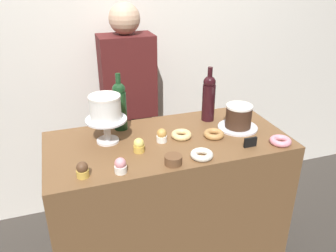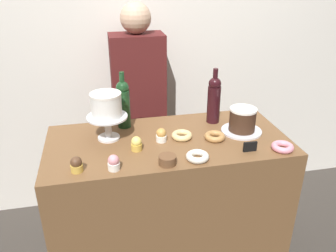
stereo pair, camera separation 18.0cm
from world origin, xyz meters
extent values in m
cube|color=silver|center=(0.00, 0.88, 1.30)|extent=(6.00, 0.05, 2.60)
cube|color=brown|center=(0.00, 0.00, 0.48)|extent=(1.29, 0.61, 0.96)
cylinder|color=silver|center=(-0.31, 0.08, 0.96)|extent=(0.12, 0.12, 0.01)
cylinder|color=silver|center=(-0.31, 0.08, 1.03)|extent=(0.04, 0.04, 0.11)
cylinder|color=silver|center=(-0.31, 0.08, 1.09)|extent=(0.21, 0.21, 0.01)
cylinder|color=white|center=(-0.31, 0.08, 1.15)|extent=(0.16, 0.16, 0.11)
cylinder|color=white|center=(-0.31, 0.08, 1.21)|extent=(0.16, 0.16, 0.01)
cylinder|color=silver|center=(0.42, 0.01, 0.96)|extent=(0.23, 0.23, 0.01)
cylinder|color=#3D2619|center=(0.42, 0.01, 1.03)|extent=(0.14, 0.14, 0.12)
cylinder|color=white|center=(0.42, 0.01, 1.09)|extent=(0.15, 0.15, 0.01)
cylinder|color=#193D1E|center=(-0.21, 0.21, 1.07)|extent=(0.08, 0.08, 0.22)
sphere|color=#193D1E|center=(-0.21, 0.21, 1.19)|extent=(0.07, 0.07, 0.07)
cylinder|color=#193D1E|center=(-0.21, 0.21, 1.25)|extent=(0.03, 0.03, 0.08)
cylinder|color=black|center=(0.31, 0.17, 1.07)|extent=(0.08, 0.08, 0.22)
sphere|color=black|center=(0.31, 0.17, 1.19)|extent=(0.07, 0.07, 0.07)
cylinder|color=black|center=(0.31, 0.17, 1.25)|extent=(0.03, 0.03, 0.08)
cylinder|color=white|center=(-0.30, -0.24, 0.97)|extent=(0.06, 0.06, 0.03)
sphere|color=pink|center=(-0.30, -0.24, 1.01)|extent=(0.05, 0.05, 0.05)
cylinder|color=gold|center=(-0.47, -0.22, 0.97)|extent=(0.06, 0.06, 0.03)
sphere|color=brown|center=(-0.47, -0.22, 1.01)|extent=(0.05, 0.05, 0.05)
cylinder|color=gold|center=(-0.18, -0.08, 0.97)|extent=(0.06, 0.06, 0.03)
sphere|color=#EFDB6B|center=(-0.18, -0.08, 1.01)|extent=(0.05, 0.05, 0.05)
cylinder|color=white|center=(-0.04, -0.01, 0.97)|extent=(0.06, 0.06, 0.03)
sphere|color=#CC9347|center=(-0.04, -0.01, 1.01)|extent=(0.05, 0.05, 0.05)
torus|color=pink|center=(0.54, -0.23, 0.97)|extent=(0.11, 0.11, 0.03)
torus|color=silver|center=(0.10, -0.23, 0.97)|extent=(0.11, 0.11, 0.03)
torus|color=#B27F47|center=(0.25, -0.05, 0.97)|extent=(0.11, 0.11, 0.03)
torus|color=#E0C17F|center=(0.08, 0.00, 0.97)|extent=(0.11, 0.11, 0.03)
cylinder|color=brown|center=(-0.06, -0.24, 0.96)|extent=(0.08, 0.08, 0.01)
cylinder|color=brown|center=(-0.06, -0.24, 0.97)|extent=(0.08, 0.08, 0.01)
cylinder|color=brown|center=(-0.06, -0.24, 0.99)|extent=(0.08, 0.08, 0.01)
cylinder|color=brown|center=(-0.06, -0.24, 1.00)|extent=(0.08, 0.08, 0.01)
cube|color=black|center=(0.38, -0.21, 0.98)|extent=(0.07, 0.01, 0.05)
cube|color=black|center=(-0.07, 0.66, 0.42)|extent=(0.28, 0.18, 0.85)
cube|color=#4C1919|center=(-0.07, 0.66, 1.12)|extent=(0.36, 0.22, 0.55)
sphere|color=tan|center=(-0.07, 0.66, 1.50)|extent=(0.20, 0.20, 0.20)
camera|label=1|loc=(-0.52, -1.54, 1.81)|focal=36.57mm
camera|label=2|loc=(-0.34, -1.59, 1.81)|focal=36.57mm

